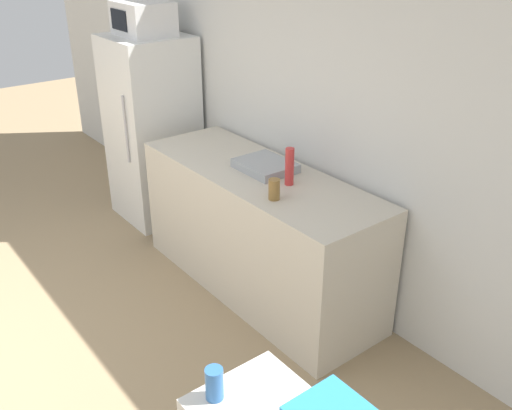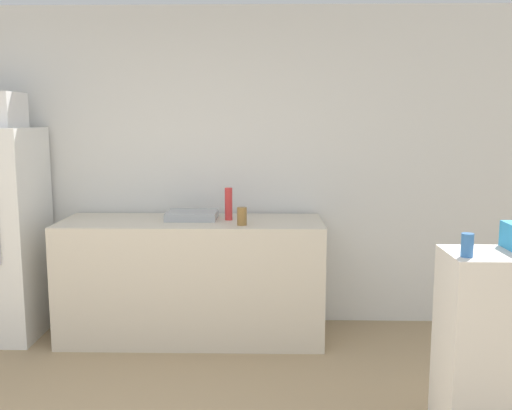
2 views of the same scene
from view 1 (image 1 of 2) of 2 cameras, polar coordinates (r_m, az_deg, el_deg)
The scene contains 8 objects.
wall_back at distance 4.20m, azimuth 2.64°, elevation 10.28°, with size 8.00×0.06×2.60m, color silver.
refrigerator at distance 5.18m, azimuth -10.30°, elevation 7.38°, with size 0.68×0.67×1.64m.
microwave at distance 4.96m, azimuth -11.23°, elevation 17.83°, with size 0.48×0.39×0.27m.
counter at distance 4.11m, azimuth 0.24°, elevation -2.67°, with size 2.01×0.69×0.93m, color beige.
sink_basin at distance 3.94m, azimuth 0.94°, elevation 3.95°, with size 0.39×0.32×0.06m, color #9EA3A8.
bottle_tall at distance 3.68m, azimuth 3.37°, elevation 3.86°, with size 0.06×0.06×0.25m, color red.
bottle_short at distance 3.49m, azimuth 1.83°, elevation 1.58°, with size 0.07×0.07×0.13m, color olive.
jar at distance 2.01m, azimuth -4.18°, elevation -17.39°, with size 0.06×0.06×0.12m, color #336BB2.
Camera 1 is at (3.07, 0.16, 2.45)m, focal length 40.00 mm.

